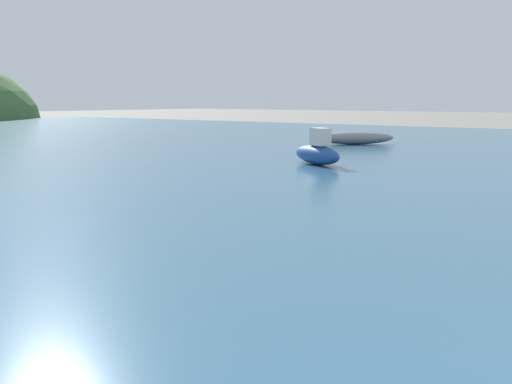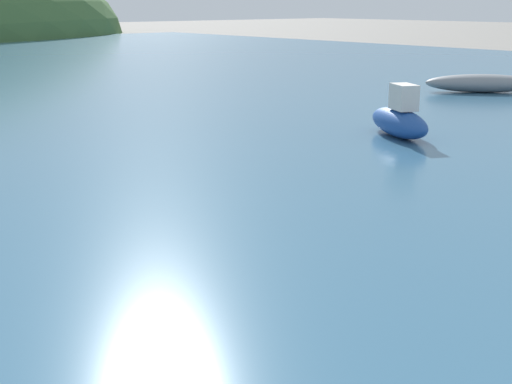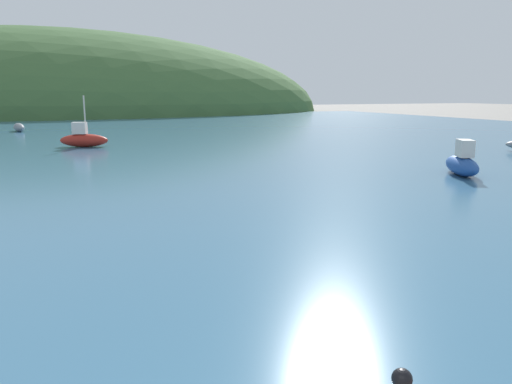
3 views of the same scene
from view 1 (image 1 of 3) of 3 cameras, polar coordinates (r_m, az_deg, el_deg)
name	(u,v)px [view 1 (image 1 of 3)]	position (r m, az deg, el deg)	size (l,w,h in m)	color
boat_twin_mast	(355,138)	(28.12, 9.36, 5.11)	(3.24, 3.30, 0.59)	gray
boat_mid_harbor	(317,153)	(19.23, 5.87, 3.76)	(1.76, 2.48, 1.17)	#1E4793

